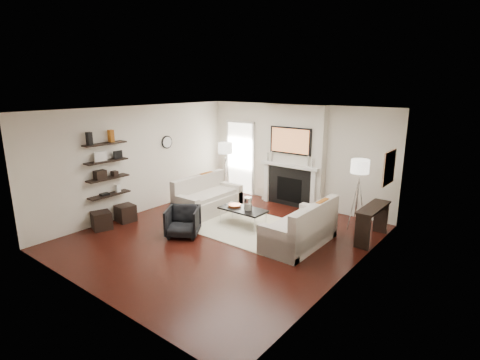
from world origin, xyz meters
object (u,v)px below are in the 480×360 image
Objects in this scene: loveseat_right_base at (299,235)px; lamp_left_shade at (225,148)px; ottoman_near at (126,213)px; coffee_table at (243,209)px; loveseat_left_base at (208,204)px; lamp_right_shade at (360,166)px; armchair at (183,220)px.

lamp_left_shade is at bearing 154.44° from loveseat_right_base.
ottoman_near is (-3.95, -1.39, -0.01)m from loveseat_right_base.
loveseat_right_base is 1.64× the size of coffee_table.
lamp_left_shade reaches higher than loveseat_left_base.
ottoman_near is at bearing -148.13° from coffee_table.
coffee_table is (-1.54, 0.11, 0.19)m from loveseat_right_base.
lamp_left_shade is at bearing 179.87° from lamp_right_shade.
loveseat_right_base is (2.83, -0.33, 0.00)m from loveseat_left_base.
armchair is 1.74× the size of lamp_right_shade.
loveseat_left_base and loveseat_right_base have the same top height.
loveseat_left_base and coffee_table have the same top height.
lamp_right_shade is at bearing 20.31° from loveseat_left_base.
loveseat_right_base is 2.50m from armchair.
armchair is at bearing -135.58° from lamp_right_shade.
loveseat_right_base is at bearing -25.56° from lamp_left_shade.
armchair reaches higher than ottoman_near.
loveseat_right_base is 2.58× the size of armchair.
lamp_right_shade is (2.11, 1.48, 1.05)m from coffee_table.
loveseat_left_base is at bearing -159.69° from lamp_right_shade.
armchair is at bearing 8.06° from ottoman_near.
loveseat_left_base is 1.64× the size of coffee_table.
coffee_table is 2.84m from ottoman_near.
loveseat_left_base is 4.50× the size of lamp_right_shade.
armchair is (0.62, -1.47, 0.14)m from loveseat_left_base.
armchair is at bearing -67.88° from lamp_left_shade.
coffee_table is at bearing -39.79° from lamp_left_shade.
coffee_table is at bearing -9.67° from loveseat_left_base.
lamp_left_shade is (-3.33, 1.59, 1.24)m from loveseat_right_base.
lamp_left_shade is (-1.11, 2.74, 1.10)m from armchair.
ottoman_near is (-0.62, -2.98, -1.25)m from lamp_left_shade.
armchair is 3.16m from lamp_left_shade.
coffee_table is 1.42m from armchair.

